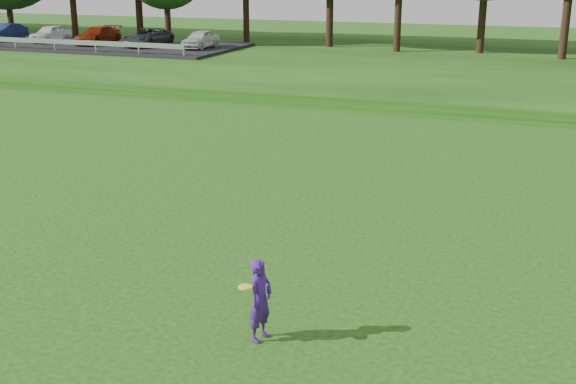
% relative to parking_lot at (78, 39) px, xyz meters
% --- Properties ---
extents(ground, '(140.00, 140.00, 0.00)m').
position_rel_parking_lot_xyz_m(ground, '(23.55, -32.82, -1.06)').
color(ground, '#19410C').
rests_on(ground, ground).
extents(berm, '(130.00, 30.00, 0.60)m').
position_rel_parking_lot_xyz_m(berm, '(23.55, 1.18, -0.76)').
color(berm, '#19410C').
rests_on(berm, ground).
extents(walking_path, '(130.00, 1.60, 0.04)m').
position_rel_parking_lot_xyz_m(walking_path, '(23.55, -12.82, -1.04)').
color(walking_path, gray).
rests_on(walking_path, ground).
extents(parking_lot, '(24.00, 9.00, 1.38)m').
position_rel_parking_lot_xyz_m(parking_lot, '(0.00, 0.00, 0.00)').
color(parking_lot, black).
rests_on(parking_lot, berm).
extents(woman, '(0.48, 0.68, 1.43)m').
position_rel_parking_lot_xyz_m(woman, '(27.67, -33.30, -0.34)').
color(woman, '#401A76').
rests_on(woman, ground).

